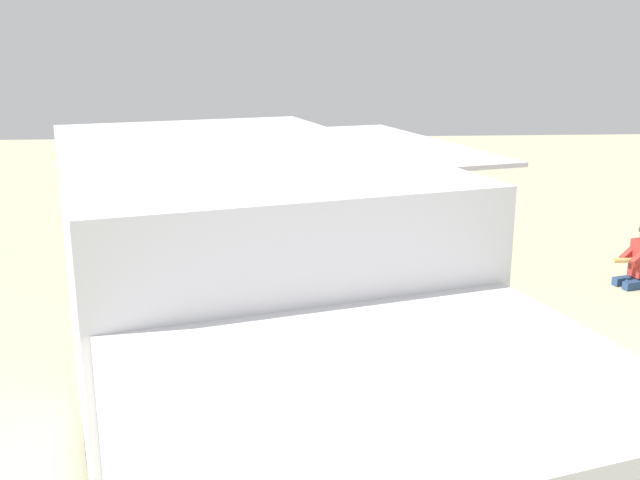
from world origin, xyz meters
The scene contains 5 objects.
ground_plane centered at (0.00, 0.00, 0.00)m, with size 40.00×40.00×0.00m, color #B7B38F.
food_truck centered at (-2.21, -1.32, 1.26)m, with size 3.56×5.72×2.63m.
planter_flowering_near centered at (-4.79, 5.21, 0.32)m, with size 0.50×0.50×0.64m.
planter_flowering_far centered at (0.03, 3.77, 0.36)m, with size 0.49×0.49×0.70m.
trash_bin centered at (-3.12, 2.72, 0.50)m, with size 0.55×0.55×0.99m.
Camera 1 is at (-2.10, -5.84, 3.37)m, focal length 41.59 mm.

